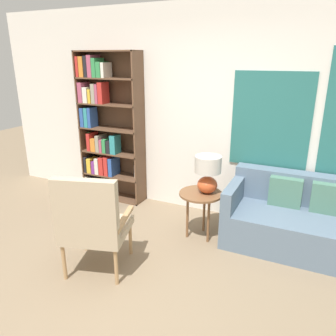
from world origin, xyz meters
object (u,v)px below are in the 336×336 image
(couch, at_px, (303,221))
(table_lamp, at_px, (208,172))
(bookshelf, at_px, (104,128))
(side_table, at_px, (201,198))
(armchair, at_px, (92,220))

(couch, height_order, table_lamp, table_lamp)
(bookshelf, distance_m, couch, 2.92)
(bookshelf, relative_size, couch, 1.29)
(bookshelf, distance_m, table_lamp, 1.86)
(side_table, height_order, table_lamp, table_lamp)
(armchair, height_order, couch, armchair)
(couch, relative_size, table_lamp, 3.78)
(armchair, relative_size, table_lamp, 2.38)
(bookshelf, xyz_separation_m, couch, (2.81, -0.25, -0.76))
(armchair, bearing_deg, couch, 38.05)
(side_table, distance_m, table_lamp, 0.33)
(bookshelf, height_order, side_table, bookshelf)
(table_lamp, bearing_deg, side_table, -147.58)
(couch, xyz_separation_m, side_table, (-1.11, -0.30, 0.20))
(side_table, bearing_deg, table_lamp, 32.42)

